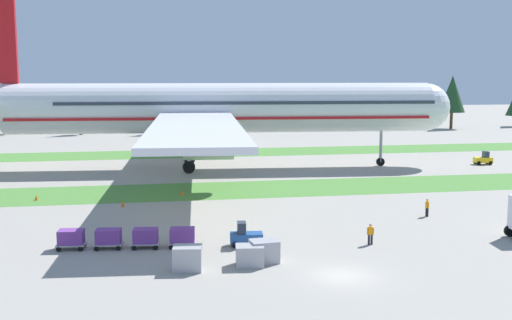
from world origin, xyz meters
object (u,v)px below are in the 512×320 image
object	(u,v)px
uld_container_2	(264,251)
uld_container_0	(187,258)
uld_container_1	(250,256)
taxiway_marker_1	(36,198)
cargo_dolly_lead	(182,236)
baggage_tug	(245,236)
cargo_dolly_third	(108,237)
airliner	(205,108)
cargo_dolly_fourth	(71,238)
ground_crew_loader	(370,233)
taxiway_marker_0	(123,204)
cargo_dolly_second	(146,237)
taxiway_marker_2	(182,192)
pushback_tractor	(483,159)
ground_crew_marshaller	(427,207)

from	to	relation	value
uld_container_2	uld_container_0	bearing A→B (deg)	-170.27
uld_container_1	taxiway_marker_1	distance (m)	33.13
cargo_dolly_lead	uld_container_2	xyz separation A→B (m)	(5.66, -5.08, -0.10)
baggage_tug	cargo_dolly_lead	distance (m)	5.03
cargo_dolly_lead	uld_container_2	distance (m)	7.61
cargo_dolly_third	uld_container_0	world-z (taller)	uld_container_0
cargo_dolly_lead	uld_container_1	distance (m)	7.31
airliner	cargo_dolly_fourth	distance (m)	43.34
cargo_dolly_fourth	ground_crew_loader	distance (m)	23.81
uld_container_2	taxiway_marker_0	size ratio (longest dim) A/B	3.34
uld_container_2	taxiway_marker_1	distance (m)	33.26
baggage_tug	ground_crew_loader	world-z (taller)	baggage_tug
baggage_tug	cargo_dolly_second	xyz separation A→B (m)	(-7.88, 0.85, 0.10)
uld_container_2	taxiway_marker_1	world-z (taller)	uld_container_2
taxiway_marker_0	taxiway_marker_2	xyz separation A→B (m)	(6.36, 5.05, 0.04)
uld_container_2	baggage_tug	bearing A→B (deg)	98.37
cargo_dolly_fourth	uld_container_2	world-z (taller)	uld_container_2
pushback_tractor	uld_container_2	bearing A→B (deg)	140.62
cargo_dolly_third	cargo_dolly_fourth	size ratio (longest dim) A/B	1.00
cargo_dolly_third	uld_container_2	world-z (taller)	uld_container_2
cargo_dolly_fourth	ground_crew_loader	xyz separation A→B (m)	(23.65, -2.79, 0.03)
cargo_dolly_third	taxiway_marker_1	distance (m)	22.54
cargo_dolly_third	pushback_tractor	bearing A→B (deg)	131.24
pushback_tractor	uld_container_0	size ratio (longest dim) A/B	1.35
ground_crew_marshaller	uld_container_0	xyz separation A→B (m)	(-23.87, -12.90, -0.08)
taxiway_marker_0	cargo_dolly_second	bearing A→B (deg)	-82.02
taxiway_marker_1	cargo_dolly_lead	bearing A→B (deg)	-55.96
uld_container_1	taxiway_marker_2	bearing A→B (deg)	96.83
baggage_tug	taxiway_marker_1	distance (m)	29.33
taxiway_marker_0	ground_crew_loader	bearing A→B (deg)	-42.28
cargo_dolly_lead	baggage_tug	bearing A→B (deg)	90.00
cargo_dolly_fourth	ground_crew_marshaller	size ratio (longest dim) A/B	1.35
airliner	taxiway_marker_0	size ratio (longest dim) A/B	146.57
cargo_dolly_third	taxiway_marker_0	distance (m)	15.87
cargo_dolly_lead	ground_crew_marshaller	bearing A→B (deg)	112.13
cargo_dolly_lead	ground_crew_marshaller	distance (m)	24.83
uld_container_2	taxiway_marker_1	bearing A→B (deg)	127.23
cargo_dolly_lead	cargo_dolly_fourth	world-z (taller)	same
ground_crew_marshaller	taxiway_marker_0	size ratio (longest dim) A/B	2.91
cargo_dolly_lead	taxiway_marker_2	distance (m)	21.55
cargo_dolly_fourth	airliner	bearing A→B (deg)	166.37
uld_container_0	pushback_tractor	bearing A→B (deg)	42.97
taxiway_marker_0	uld_container_2	bearing A→B (deg)	-63.35
cargo_dolly_third	ground_crew_loader	bearing A→B (deg)	89.32
ground_crew_loader	uld_container_2	world-z (taller)	ground_crew_loader
uld_container_0	taxiway_marker_1	bearing A→B (deg)	117.77
ground_crew_loader	uld_container_0	world-z (taller)	ground_crew_loader
taxiway_marker_0	baggage_tug	bearing A→B (deg)	-59.17
airliner	pushback_tractor	distance (m)	42.11
baggage_tug	uld_container_1	world-z (taller)	baggage_tug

